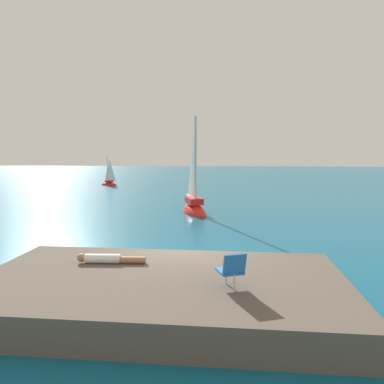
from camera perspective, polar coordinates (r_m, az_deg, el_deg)
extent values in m
plane|color=#0F5675|center=(11.45, -1.24, -11.82)|extent=(160.00, 160.00, 0.00)
cube|color=brown|center=(8.87, -4.71, -14.91)|extent=(8.53, 4.99, 0.70)
cube|color=#50523F|center=(11.57, -9.76, -11.73)|extent=(0.91, 1.02, 0.66)
cube|color=#4D5046|center=(11.51, 4.43, -11.75)|extent=(0.92, 0.99, 0.61)
ellipsoid|color=red|center=(21.52, 0.32, -3.27)|extent=(2.08, 3.37, 1.10)
cube|color=red|center=(21.41, 0.32, -1.35)|extent=(1.18, 1.57, 0.36)
cylinder|color=#B7B7BC|center=(20.94, 0.54, 4.82)|extent=(0.12, 0.12, 4.98)
cylinder|color=#B2B2B7|center=(22.05, -0.17, -0.69)|extent=(0.74, 1.91, 0.10)
pyramid|color=silver|center=(21.48, 0.14, 4.33)|extent=(0.58, 1.53, 3.78)
ellipsoid|color=red|center=(40.17, -12.57, 1.00)|extent=(1.95, 1.15, 0.63)
cube|color=red|center=(40.14, -12.58, 1.60)|extent=(0.90, 0.66, 0.21)
cylinder|color=#B7B7BC|center=(40.15, -12.83, 3.51)|extent=(0.07, 0.07, 2.88)
cylinder|color=#B2B2B7|center=(39.91, -12.10, 1.73)|extent=(1.12, 0.39, 0.06)
pyramid|color=white|center=(39.98, -12.44, 3.34)|extent=(0.89, 0.30, 2.19)
cylinder|color=white|center=(9.91, -13.50, -9.90)|extent=(0.91, 0.27, 0.24)
cylinder|color=#9E704C|center=(9.75, -9.18, -10.25)|extent=(0.71, 0.20, 0.18)
sphere|color=#9E704C|center=(10.07, -16.57, -9.62)|extent=(0.22, 0.22, 0.22)
cube|color=blue|center=(8.00, 5.81, -11.97)|extent=(0.63, 0.65, 0.04)
cube|color=blue|center=(7.70, 6.54, -10.94)|extent=(0.50, 0.30, 0.45)
cylinder|color=silver|center=(8.24, 5.26, -12.70)|extent=(0.04, 0.04, 0.35)
cylinder|color=silver|center=(7.83, 6.50, -13.74)|extent=(0.04, 0.04, 0.35)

